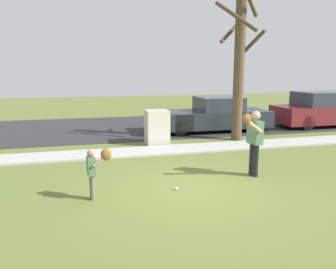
{
  "coord_description": "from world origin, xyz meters",
  "views": [
    {
      "loc": [
        -2.32,
        -6.9,
        2.67
      ],
      "look_at": [
        -0.18,
        1.37,
        1.0
      ],
      "focal_mm": 35.59,
      "sensor_mm": 36.0,
      "label": 1
    }
  ],
  "objects_px": {
    "person_child": "(95,167)",
    "baseball": "(176,189)",
    "street_tree_near": "(239,62)",
    "parked_suv_maroon": "(323,110)",
    "utility_cabinet": "(157,127)",
    "parked_pickup_dark": "(212,116)",
    "person_adult": "(254,137)"
  },
  "relations": [
    {
      "from": "baseball",
      "to": "parked_suv_maroon",
      "type": "distance_m",
      "value": 11.3
    },
    {
      "from": "utility_cabinet",
      "to": "parked_suv_maroon",
      "type": "xyz_separation_m",
      "value": [
        8.53,
        1.79,
        0.18
      ]
    },
    {
      "from": "baseball",
      "to": "parked_pickup_dark",
      "type": "height_order",
      "value": "parked_pickup_dark"
    },
    {
      "from": "person_child",
      "to": "street_tree_near",
      "type": "distance_m",
      "value": 7.65
    },
    {
      "from": "parked_pickup_dark",
      "to": "parked_suv_maroon",
      "type": "relative_size",
      "value": 1.11
    },
    {
      "from": "person_child",
      "to": "baseball",
      "type": "height_order",
      "value": "person_child"
    },
    {
      "from": "utility_cabinet",
      "to": "parked_pickup_dark",
      "type": "bearing_deg",
      "value": 33.79
    },
    {
      "from": "parked_pickup_dark",
      "to": "baseball",
      "type": "bearing_deg",
      "value": 62.31
    },
    {
      "from": "utility_cabinet",
      "to": "parked_suv_maroon",
      "type": "height_order",
      "value": "parked_suv_maroon"
    },
    {
      "from": "parked_suv_maroon",
      "to": "utility_cabinet",
      "type": "bearing_deg",
      "value": 11.87
    },
    {
      "from": "person_child",
      "to": "street_tree_near",
      "type": "bearing_deg",
      "value": 32.49
    },
    {
      "from": "person_adult",
      "to": "parked_suv_maroon",
      "type": "relative_size",
      "value": 0.35
    },
    {
      "from": "person_adult",
      "to": "parked_suv_maroon",
      "type": "bearing_deg",
      "value": -147.54
    },
    {
      "from": "person_child",
      "to": "baseball",
      "type": "xyz_separation_m",
      "value": [
        1.77,
        0.1,
        -0.68
      ]
    },
    {
      "from": "utility_cabinet",
      "to": "baseball",
      "type": "bearing_deg",
      "value": -97.48
    },
    {
      "from": "baseball",
      "to": "street_tree_near",
      "type": "distance_m",
      "value": 6.67
    },
    {
      "from": "person_adult",
      "to": "street_tree_near",
      "type": "distance_m",
      "value": 4.88
    },
    {
      "from": "person_adult",
      "to": "baseball",
      "type": "height_order",
      "value": "person_adult"
    },
    {
      "from": "parked_pickup_dark",
      "to": "person_child",
      "type": "bearing_deg",
      "value": 52.16
    },
    {
      "from": "street_tree_near",
      "to": "person_child",
      "type": "bearing_deg",
      "value": -139.03
    },
    {
      "from": "person_child",
      "to": "utility_cabinet",
      "type": "height_order",
      "value": "utility_cabinet"
    },
    {
      "from": "utility_cabinet",
      "to": "parked_pickup_dark",
      "type": "relative_size",
      "value": 0.24
    },
    {
      "from": "person_child",
      "to": "utility_cabinet",
      "type": "xyz_separation_m",
      "value": [
        2.4,
        4.88,
        -0.1
      ]
    },
    {
      "from": "baseball",
      "to": "parked_pickup_dark",
      "type": "distance_m",
      "value": 7.62
    },
    {
      "from": "person_adult",
      "to": "street_tree_near",
      "type": "xyz_separation_m",
      "value": [
        1.6,
        4.2,
        1.9
      ]
    },
    {
      "from": "street_tree_near",
      "to": "parked_pickup_dark",
      "type": "height_order",
      "value": "street_tree_near"
    },
    {
      "from": "street_tree_near",
      "to": "parked_suv_maroon",
      "type": "height_order",
      "value": "street_tree_near"
    },
    {
      "from": "baseball",
      "to": "parked_suv_maroon",
      "type": "height_order",
      "value": "parked_suv_maroon"
    },
    {
      "from": "person_child",
      "to": "parked_pickup_dark",
      "type": "distance_m",
      "value": 8.64
    },
    {
      "from": "person_adult",
      "to": "street_tree_near",
      "type": "height_order",
      "value": "street_tree_near"
    },
    {
      "from": "person_child",
      "to": "parked_suv_maroon",
      "type": "bearing_deg",
      "value": 22.94
    },
    {
      "from": "utility_cabinet",
      "to": "parked_suv_maroon",
      "type": "distance_m",
      "value": 8.72
    }
  ]
}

